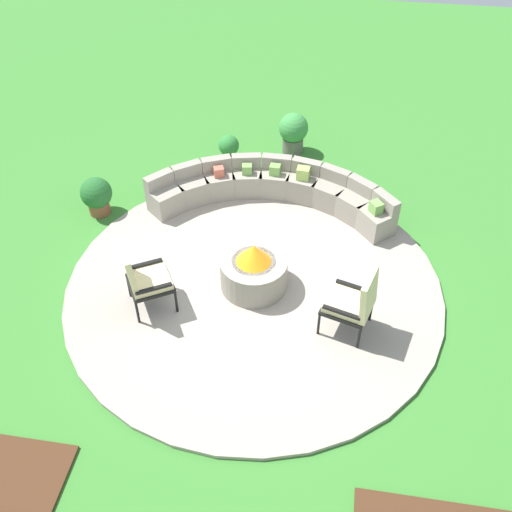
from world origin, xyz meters
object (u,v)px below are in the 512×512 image
(lounge_chair_front_left, at_px, (142,277))
(lounge_chair_front_right, at_px, (355,301))
(potted_plant_0, at_px, (293,131))
(potted_plant_1, at_px, (229,148))
(fire_pit, at_px, (254,270))
(curved_stone_bench, at_px, (273,191))
(potted_plant_2, at_px, (97,195))

(lounge_chair_front_left, bearing_deg, lounge_chair_front_right, 59.80)
(potted_plant_0, height_order, potted_plant_1, potted_plant_0)
(lounge_chair_front_left, xyz_separation_m, potted_plant_1, (0.44, 3.79, -0.32))
(fire_pit, xyz_separation_m, potted_plant_0, (0.15, 3.69, 0.07))
(curved_stone_bench, xyz_separation_m, potted_plant_0, (0.14, 1.74, 0.10))
(fire_pit, relative_size, lounge_chair_front_left, 0.86)
(potted_plant_1, bearing_deg, lounge_chair_front_left, -96.62)
(potted_plant_0, relative_size, potted_plant_2, 1.18)
(fire_pit, height_order, curved_stone_bench, fire_pit)
(curved_stone_bench, distance_m, potted_plant_0, 1.75)
(curved_stone_bench, xyz_separation_m, lounge_chair_front_right, (1.40, -2.56, 0.27))
(potted_plant_0, xyz_separation_m, potted_plant_1, (-1.12, -0.53, -0.13))
(lounge_chair_front_left, xyz_separation_m, potted_plant_2, (-1.41, 1.96, -0.27))
(lounge_chair_front_left, relative_size, lounge_chair_front_right, 1.08)
(curved_stone_bench, height_order, lounge_chair_front_left, lounge_chair_front_left)
(curved_stone_bench, height_order, potted_plant_0, potted_plant_0)
(lounge_chair_front_left, distance_m, potted_plant_1, 3.83)
(curved_stone_bench, relative_size, lounge_chair_front_right, 3.94)
(curved_stone_bench, xyz_separation_m, potted_plant_2, (-2.83, -0.62, 0.03))
(lounge_chair_front_right, bearing_deg, curved_stone_bench, 45.03)
(potted_plant_0, bearing_deg, potted_plant_2, -141.55)
(fire_pit, height_order, lounge_chair_front_left, lounge_chair_front_left)
(fire_pit, xyz_separation_m, potted_plant_1, (-0.97, 3.16, -0.06))
(curved_stone_bench, distance_m, potted_plant_2, 2.90)
(curved_stone_bench, distance_m, lounge_chair_front_right, 2.93)
(curved_stone_bench, height_order, potted_plant_2, curved_stone_bench)
(curved_stone_bench, height_order, potted_plant_1, curved_stone_bench)
(lounge_chair_front_left, relative_size, potted_plant_1, 2.05)
(potted_plant_0, bearing_deg, curved_stone_bench, -94.46)
(lounge_chair_front_left, height_order, potted_plant_1, lounge_chair_front_left)
(lounge_chair_front_right, distance_m, potted_plant_2, 4.67)
(potted_plant_0, xyz_separation_m, potted_plant_2, (-2.97, -2.36, -0.07))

